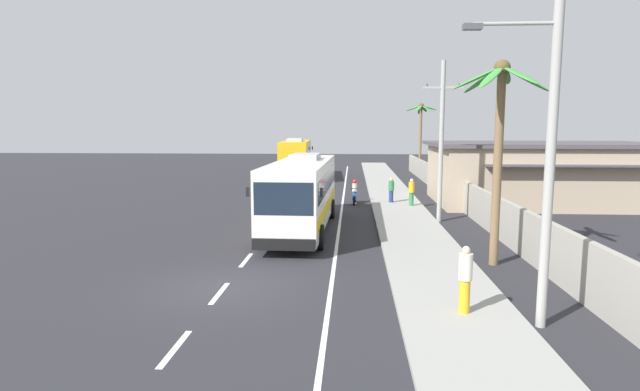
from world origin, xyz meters
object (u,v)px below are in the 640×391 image
(roadside_building, at_px, (541,173))
(motorcycle_beside_bus, at_px, (355,194))
(palm_nearest, at_px, (421,122))
(palm_second, at_px, (499,123))
(pedestrian_near_kerb, at_px, (391,189))
(coach_bus_foreground, at_px, (302,191))
(pedestrian_midwalk, at_px, (411,192))
(utility_pole_nearest, at_px, (550,110))
(pedestrian_far_walk, at_px, (465,278))
(utility_pole_mid, at_px, (441,139))
(coach_bus_far_lane, at_px, (296,158))

(roadside_building, bearing_deg, motorcycle_beside_bus, -176.35)
(motorcycle_beside_bus, relative_size, palm_nearest, 0.27)
(palm_second, xyz_separation_m, roadside_building, (7.16, 15.47, -3.09))
(pedestrian_near_kerb, distance_m, palm_second, 15.27)
(motorcycle_beside_bus, relative_size, roadside_building, 0.14)
(coach_bus_foreground, bearing_deg, motorcycle_beside_bus, 73.77)
(palm_nearest, distance_m, palm_second, 32.79)
(pedestrian_midwalk, height_order, palm_nearest, palm_nearest)
(utility_pole_nearest, bearing_deg, pedestrian_midwalk, 93.08)
(roadside_building, bearing_deg, pedestrian_near_kerb, -174.11)
(palm_nearest, bearing_deg, pedestrian_near_kerb, -102.82)
(pedestrian_far_walk, distance_m, palm_second, 7.05)
(motorcycle_beside_bus, relative_size, pedestrian_midwalk, 1.17)
(coach_bus_foreground, distance_m, utility_pole_mid, 7.90)
(palm_nearest, relative_size, roadside_building, 0.51)
(coach_bus_foreground, relative_size, palm_second, 1.57)
(utility_pole_nearest, xyz_separation_m, utility_pole_mid, (-0.08, 14.38, -1.02))
(pedestrian_midwalk, distance_m, pedestrian_far_walk, 18.49)
(coach_bus_foreground, distance_m, pedestrian_far_walk, 12.47)
(pedestrian_near_kerb, relative_size, pedestrian_far_walk, 0.89)
(utility_pole_nearest, xyz_separation_m, roadside_building, (7.61, 21.32, -3.35))
(pedestrian_midwalk, xyz_separation_m, roadside_building, (8.63, 2.36, 1.00))
(coach_bus_foreground, height_order, utility_pole_nearest, utility_pole_nearest)
(motorcycle_beside_bus, xyz_separation_m, pedestrian_midwalk, (3.51, -1.58, 0.37))
(coach_bus_foreground, bearing_deg, coach_bus_far_lane, 97.04)
(pedestrian_far_walk, bearing_deg, roadside_building, 161.99)
(motorcycle_beside_bus, relative_size, utility_pole_mid, 0.24)
(pedestrian_midwalk, distance_m, roadside_building, 9.00)
(coach_bus_foreground, height_order, pedestrian_near_kerb, coach_bus_foreground)
(coach_bus_foreground, relative_size, pedestrian_near_kerb, 7.21)
(palm_nearest, bearing_deg, palm_second, -92.70)
(pedestrian_far_walk, height_order, roadside_building, roadside_building)
(coach_bus_far_lane, xyz_separation_m, palm_second, (10.63, -30.74, 3.06))
(palm_second, relative_size, roadside_building, 0.51)
(pedestrian_near_kerb, relative_size, utility_pole_nearest, 0.16)
(pedestrian_midwalk, bearing_deg, palm_nearest, -97.73)
(palm_second, distance_m, roadside_building, 17.32)
(pedestrian_near_kerb, xyz_separation_m, utility_pole_nearest, (2.17, -20.31, 4.39))
(utility_pole_mid, distance_m, palm_nearest, 24.33)
(utility_pole_nearest, bearing_deg, palm_second, 85.61)
(palm_nearest, bearing_deg, motorcycle_beside_bus, -109.87)
(coach_bus_far_lane, bearing_deg, motorcycle_beside_bus, -70.61)
(palm_nearest, bearing_deg, pedestrian_far_walk, -95.57)
(coach_bus_foreground, distance_m, pedestrian_midwalk, 9.50)
(coach_bus_foreground, relative_size, coach_bus_far_lane, 1.02)
(palm_second, bearing_deg, utility_pole_nearest, -94.39)
(palm_second, bearing_deg, pedestrian_near_kerb, 100.25)
(coach_bus_foreground, xyz_separation_m, pedestrian_far_walk, (5.38, -11.22, -0.82))
(motorcycle_beside_bus, relative_size, palm_second, 0.27)
(coach_bus_foreground, bearing_deg, pedestrian_near_kerb, 60.14)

